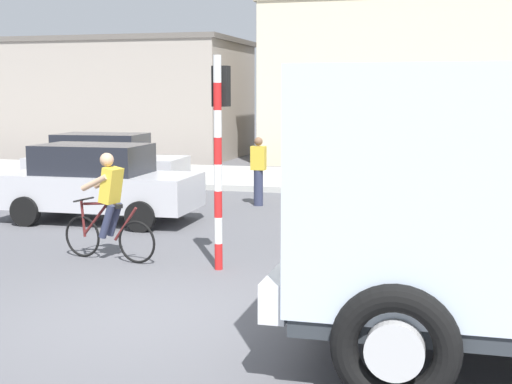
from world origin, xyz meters
TOP-DOWN VIEW (x-y plane):
  - ground_plane at (0.00, 0.00)m, footprint 120.00×120.00m
  - sidewalk_far at (0.00, 13.26)m, footprint 80.00×5.00m
  - cyclist at (-1.75, 2.58)m, footprint 1.71×0.55m
  - traffic_light_pole at (0.11, 2.54)m, footprint 0.24×0.43m
  - car_white_mid at (-3.54, 5.69)m, footprint 4.03×1.93m
  - car_far_side at (-5.16, 9.22)m, footprint 4.11×2.09m
  - pedestrian_near_kerb at (-0.88, 8.56)m, footprint 0.34×0.22m
  - building_corner_left at (-10.17, 20.13)m, footprint 10.75×5.98m
  - building_mid_block at (2.49, 20.09)m, footprint 11.87×5.28m

SIDE VIEW (x-z plane):
  - ground_plane at x=0.00m, z-range 0.00..0.00m
  - sidewalk_far at x=0.00m, z-range 0.00..0.16m
  - car_white_mid at x=-3.54m, z-range 0.02..1.62m
  - car_far_side at x=-5.16m, z-range 0.02..1.62m
  - pedestrian_near_kerb at x=-0.88m, z-range 0.04..1.66m
  - cyclist at x=-1.75m, z-range 0.00..1.72m
  - traffic_light_pole at x=0.11m, z-range 0.47..3.67m
  - building_corner_left at x=-10.17m, z-range 0.00..4.81m
  - building_mid_block at x=2.49m, z-range 0.00..6.06m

